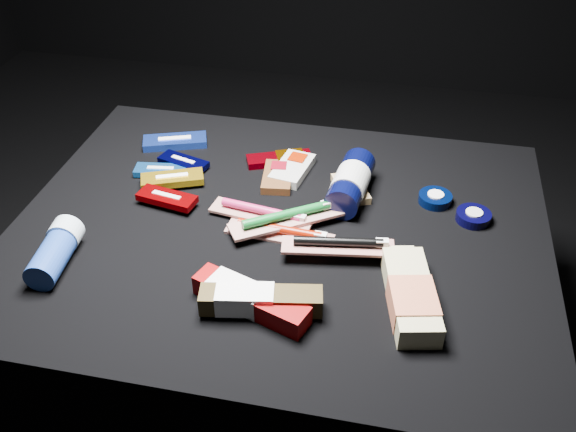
% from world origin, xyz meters
% --- Properties ---
extents(ground, '(3.00, 3.00, 0.00)m').
position_xyz_m(ground, '(0.00, 0.00, 0.00)').
color(ground, black).
rests_on(ground, ground).
extents(cloth_table, '(0.98, 0.78, 0.40)m').
position_xyz_m(cloth_table, '(0.00, 0.00, 0.20)').
color(cloth_table, black).
rests_on(cloth_table, ground).
extents(luna_bar_0, '(0.15, 0.09, 0.02)m').
position_xyz_m(luna_bar_0, '(-0.29, 0.24, 0.41)').
color(luna_bar_0, '#1E3EB1').
rests_on(luna_bar_0, cloth_table).
extents(luna_bar_1, '(0.11, 0.05, 0.01)m').
position_xyz_m(luna_bar_1, '(-0.28, 0.12, 0.41)').
color(luna_bar_1, blue).
rests_on(luna_bar_1, cloth_table).
extents(luna_bar_2, '(0.11, 0.07, 0.01)m').
position_xyz_m(luna_bar_2, '(-0.24, 0.16, 0.41)').
color(luna_bar_2, black).
rests_on(luna_bar_2, cloth_table).
extents(luna_bar_3, '(0.13, 0.09, 0.02)m').
position_xyz_m(luna_bar_3, '(-0.24, 0.09, 0.41)').
color(luna_bar_3, gold).
rests_on(luna_bar_3, cloth_table).
extents(luna_bar_4, '(0.12, 0.06, 0.02)m').
position_xyz_m(luna_bar_4, '(-0.22, 0.02, 0.42)').
color(luna_bar_4, '#8A0105').
rests_on(luna_bar_4, cloth_table).
extents(clif_bar_0, '(0.07, 0.11, 0.02)m').
position_xyz_m(clif_bar_0, '(-0.04, 0.15, 0.41)').
color(clif_bar_0, '#502E16').
rests_on(clif_bar_0, cloth_table).
extents(clif_bar_1, '(0.08, 0.12, 0.02)m').
position_xyz_m(clif_bar_1, '(-0.01, 0.19, 0.41)').
color(clif_bar_1, '#B4B4AC').
rests_on(clif_bar_1, cloth_table).
extents(clif_bar_2, '(0.09, 0.11, 0.02)m').
position_xyz_m(clif_bar_2, '(0.11, 0.14, 0.41)').
color(clif_bar_2, tan).
rests_on(clif_bar_2, cloth_table).
extents(power_bar, '(0.14, 0.09, 0.02)m').
position_xyz_m(power_bar, '(-0.04, 0.22, 0.41)').
color(power_bar, '#6F000A').
rests_on(power_bar, cloth_table).
extents(lotion_bottle, '(0.08, 0.21, 0.07)m').
position_xyz_m(lotion_bottle, '(0.12, 0.12, 0.43)').
color(lotion_bottle, black).
rests_on(lotion_bottle, cloth_table).
extents(cream_tin_upper, '(0.06, 0.06, 0.02)m').
position_xyz_m(cream_tin_upper, '(0.28, 0.14, 0.41)').
color(cream_tin_upper, black).
rests_on(cream_tin_upper, cloth_table).
extents(cream_tin_lower, '(0.06, 0.06, 0.02)m').
position_xyz_m(cream_tin_lower, '(0.35, 0.09, 0.41)').
color(cream_tin_lower, black).
rests_on(cream_tin_lower, cloth_table).
extents(bodywash_bottle, '(0.11, 0.21, 0.04)m').
position_xyz_m(bodywash_bottle, '(0.25, -0.16, 0.42)').
color(bodywash_bottle, '#CBC08A').
rests_on(bodywash_bottle, cloth_table).
extents(deodorant_stick, '(0.07, 0.14, 0.06)m').
position_xyz_m(deodorant_stick, '(-0.35, -0.18, 0.43)').
color(deodorant_stick, navy).
rests_on(deodorant_stick, cloth_table).
extents(toothbrush_pack_0, '(0.20, 0.06, 0.02)m').
position_xyz_m(toothbrush_pack_0, '(0.01, -0.02, 0.41)').
color(toothbrush_pack_0, '#B7B1AB').
rests_on(toothbrush_pack_0, cloth_table).
extents(toothbrush_pack_1, '(0.20, 0.07, 0.02)m').
position_xyz_m(toothbrush_pack_1, '(-0.03, 0.02, 0.41)').
color(toothbrush_pack_1, '#AEA7A4').
rests_on(toothbrush_pack_1, cloth_table).
extents(toothbrush_pack_2, '(0.21, 0.16, 0.02)m').
position_xyz_m(toothbrush_pack_2, '(0.02, 0.00, 0.42)').
color(toothbrush_pack_2, '#BEB5B2').
rests_on(toothbrush_pack_2, cloth_table).
extents(toothbrush_pack_3, '(0.20, 0.07, 0.02)m').
position_xyz_m(toothbrush_pack_3, '(0.12, -0.06, 0.43)').
color(toothbrush_pack_3, '#B9B1AC').
rests_on(toothbrush_pack_3, cloth_table).
extents(toothpaste_carton_red, '(0.20, 0.11, 0.04)m').
position_xyz_m(toothpaste_carton_red, '(-0.01, -0.21, 0.42)').
color(toothpaste_carton_red, '#730000').
rests_on(toothpaste_carton_red, cloth_table).
extents(toothpaste_carton_green, '(0.20, 0.08, 0.04)m').
position_xyz_m(toothpaste_carton_green, '(0.01, -0.22, 0.42)').
color(toothpaste_carton_green, '#33270E').
rests_on(toothpaste_carton_green, cloth_table).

